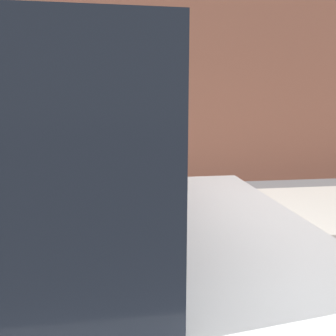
% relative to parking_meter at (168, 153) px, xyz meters
% --- Properties ---
extents(sidewalk, '(24.00, 2.80, 0.15)m').
position_rel_parking_meter_xyz_m(sidewalk, '(0.45, 1.11, -1.15)').
color(sidewalk, '#BCB7AD').
rests_on(sidewalk, ground_plane).
extents(building_facade, '(24.00, 0.30, 4.70)m').
position_rel_parking_meter_xyz_m(building_facade, '(0.45, 3.86, 1.12)').
color(building_facade, '#935642').
rests_on(building_facade, ground_plane).
extents(parking_meter, '(0.23, 0.14, 1.60)m').
position_rel_parking_meter_xyz_m(parking_meter, '(0.00, 0.00, 0.00)').
color(parking_meter, slate).
rests_on(parking_meter, sidewalk).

